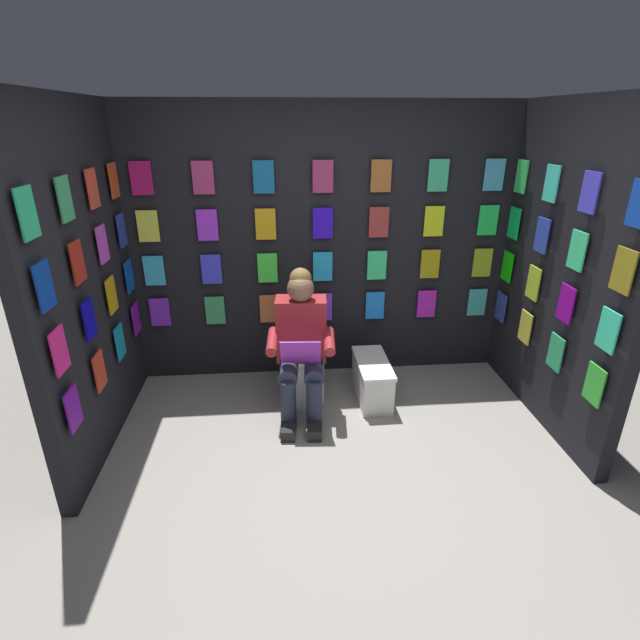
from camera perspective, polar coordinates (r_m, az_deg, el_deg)
The scene contains 7 objects.
ground_plane at distance 3.27m, azimuth 3.18°, elevation -20.58°, with size 30.00×30.00×0.00m, color gray.
display_wall_back at distance 4.27m, azimuth 0.23°, elevation 8.69°, with size 3.41×0.14×2.40m.
display_wall_left at distance 3.97m, azimuth 27.01°, elevation 5.06°, with size 0.14×1.73×2.40m.
display_wall_right at distance 3.63m, azimuth -26.26°, elevation 3.73°, with size 0.14×1.73×2.40m.
toilet at distance 4.11m, azimuth -2.17°, elevation -5.02°, with size 0.42×0.57×0.77m.
person_reading at distance 3.78m, azimuth -2.26°, elevation -2.95°, with size 0.54×0.70×1.19m.
comic_longbox_near at distance 4.16m, azimuth 6.23°, elevation -7.06°, with size 0.27×0.62×0.35m.
Camera 1 is at (0.37, 2.35, 2.24)m, focal length 26.86 mm.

